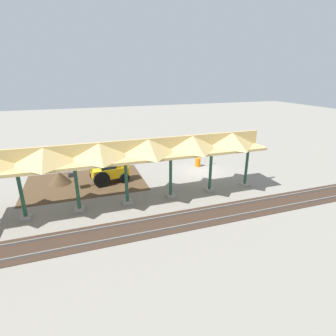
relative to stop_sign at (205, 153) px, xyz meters
The scene contains 8 objects.
ground_plane 2.31m from the stop_sign, 47.96° to the left, with size 120.00×120.00×0.00m, color gray.
dirt_work_zone 12.47m from the stop_sign, ahead, with size 10.37×7.00×0.01m, color #4C3823.
platform_canopy 11.55m from the stop_sign, 31.89° to the left, with size 22.12×3.20×4.90m.
rail_tracks 9.85m from the stop_sign, 82.83° to the left, with size 60.00×2.58×0.15m.
stop_sign is the anchor object (origin of this frame).
backhoe 10.42m from the stop_sign, ahead, with size 5.27×2.12×2.82m.
dirt_mound 14.62m from the stop_sign, ahead, with size 3.97×3.97×2.21m, color #4C3823.
traffic_barrel 1.26m from the stop_sign, ahead, with size 0.56×0.56×0.90m, color orange.
Camera 1 is at (11.25, 22.55, 9.23)m, focal length 28.00 mm.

